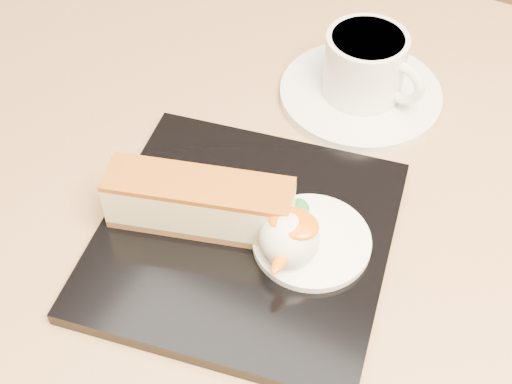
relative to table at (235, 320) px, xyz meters
The scene contains 9 objects.
table is the anchor object (origin of this frame).
dessert_plate 0.16m from the table, 38.32° to the right, with size 0.22×0.22×0.01m, color black.
cheesecake 0.19m from the table, 122.55° to the right, with size 0.15×0.08×0.05m.
cream_smear 0.18m from the table, ahead, with size 0.09×0.09×0.01m, color white.
ice_cream_scoop 0.20m from the table, 19.55° to the right, with size 0.04×0.04×0.04m, color white.
mango_sauce 0.22m from the table, 17.33° to the right, with size 0.04×0.03×0.01m, color #F06307.
mint_sprig 0.18m from the table, 28.78° to the left, with size 0.03×0.02×0.00m.
saucer 0.25m from the table, 78.47° to the left, with size 0.15×0.15×0.01m, color white.
coffee_cup 0.27m from the table, 77.90° to the left, with size 0.10×0.07×0.06m.
Camera 1 is at (0.18, -0.31, 1.16)m, focal length 50.00 mm.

